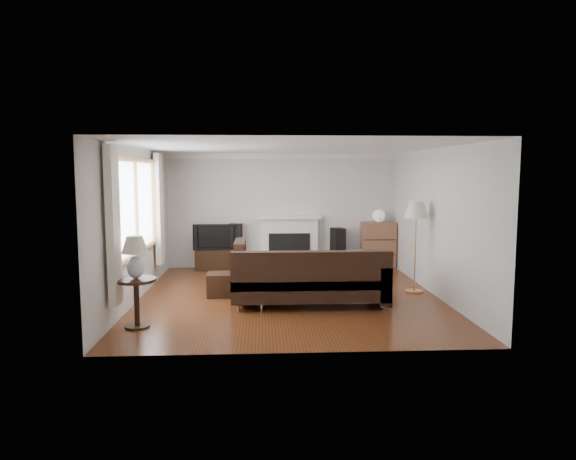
{
  "coord_description": "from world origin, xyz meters",
  "views": [
    {
      "loc": [
        -0.46,
        -8.51,
        2.09
      ],
      "look_at": [
        0.0,
        0.3,
        1.1
      ],
      "focal_mm": 32.0,
      "sensor_mm": 36.0,
      "label": 1
    }
  ],
  "objects": [
    {
      "name": "window",
      "position": [
        -2.45,
        -0.2,
        1.55
      ],
      "size": [
        0.12,
        2.74,
        1.54
      ],
      "primitive_type": "cube",
      "color": "brown",
      "rests_on": "room"
    },
    {
      "name": "floor_lamp",
      "position": [
        2.22,
        0.19,
        0.8
      ],
      "size": [
        0.51,
        0.51,
        1.6
      ],
      "primitive_type": "cube",
      "rotation": [
        0.0,
        0.0,
        -0.26
      ],
      "color": "#CB8D46",
      "rests_on": "ground"
    },
    {
      "name": "curtain_far",
      "position": [
        -2.4,
        1.32,
        1.4
      ],
      "size": [
        0.1,
        0.35,
        2.1
      ],
      "primitive_type": "cube",
      "color": "white",
      "rests_on": "room"
    },
    {
      "name": "bookshelf",
      "position": [
        2.1,
        2.53,
        0.5
      ],
      "size": [
        0.73,
        0.35,
        1.01
      ],
      "primitive_type": "cube",
      "color": "brown",
      "rests_on": "ground"
    },
    {
      "name": "curtain_near",
      "position": [
        -2.4,
        -1.72,
        1.4
      ],
      "size": [
        0.1,
        0.35,
        2.1
      ],
      "primitive_type": "cube",
      "color": "white",
      "rests_on": "room"
    },
    {
      "name": "sectional_sofa",
      "position": [
        0.29,
        -0.56,
        0.43
      ],
      "size": [
        2.64,
        1.93,
        0.85
      ],
      "primitive_type": "cube",
      "color": "black",
      "rests_on": "ground"
    },
    {
      "name": "globe_lamp",
      "position": [
        2.1,
        2.53,
        1.15
      ],
      "size": [
        0.28,
        0.28,
        0.28
      ],
      "primitive_type": "sphere",
      "color": "white",
      "rests_on": "bookshelf"
    },
    {
      "name": "fireplace",
      "position": [
        0.15,
        2.64,
        0.57
      ],
      "size": [
        1.4,
        0.26,
        1.15
      ],
      "primitive_type": "cube",
      "color": "white",
      "rests_on": "room"
    },
    {
      "name": "side_table",
      "position": [
        -2.15,
        -1.64,
        0.34
      ],
      "size": [
        0.54,
        0.54,
        0.67
      ],
      "primitive_type": "cube",
      "color": "black",
      "rests_on": "ground"
    },
    {
      "name": "speaker_left",
      "position": [
        -1.03,
        2.54,
        0.49
      ],
      "size": [
        0.32,
        0.37,
        0.99
      ],
      "primitive_type": "cube",
      "rotation": [
        0.0,
        0.0,
        -0.16
      ],
      "color": "black",
      "rests_on": "ground"
    },
    {
      "name": "television",
      "position": [
        -1.43,
        2.5,
        0.72
      ],
      "size": [
        0.97,
        0.13,
        0.56
      ],
      "primitive_type": "imported",
      "color": "black",
      "rests_on": "tv_stand"
    },
    {
      "name": "speaker_right",
      "position": [
        1.21,
        2.54,
        0.44
      ],
      "size": [
        0.32,
        0.36,
        0.89
      ],
      "primitive_type": "cube",
      "rotation": [
        0.0,
        0.0,
        0.31
      ],
      "color": "black",
      "rests_on": "ground"
    },
    {
      "name": "room",
      "position": [
        0.0,
        0.0,
        1.25
      ],
      "size": [
        5.1,
        5.6,
        2.54
      ],
      "color": "#582A13",
      "rests_on": "ground"
    },
    {
      "name": "table_lamp",
      "position": [
        -2.15,
        -1.64,
        0.96
      ],
      "size": [
        0.35,
        0.35,
        0.57
      ],
      "primitive_type": "cube",
      "color": "silver",
      "rests_on": "side_table"
    },
    {
      "name": "footstool",
      "position": [
        -1.15,
        0.11,
        0.2
      ],
      "size": [
        0.48,
        0.48,
        0.39
      ],
      "primitive_type": "cube",
      "rotation": [
        0.0,
        0.0,
        0.04
      ],
      "color": "black",
      "rests_on": "ground"
    },
    {
      "name": "coffee_table",
      "position": [
        0.48,
        0.87,
        0.2
      ],
      "size": [
        1.12,
        0.84,
        0.39
      ],
      "primitive_type": "cube",
      "rotation": [
        0.0,
        0.0,
        -0.33
      ],
      "color": "#8C5A43",
      "rests_on": "ground"
    },
    {
      "name": "tv_stand",
      "position": [
        -1.43,
        2.5,
        0.22
      ],
      "size": [
        0.89,
        0.4,
        0.44
      ],
      "primitive_type": "cube",
      "color": "black",
      "rests_on": "ground"
    }
  ]
}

